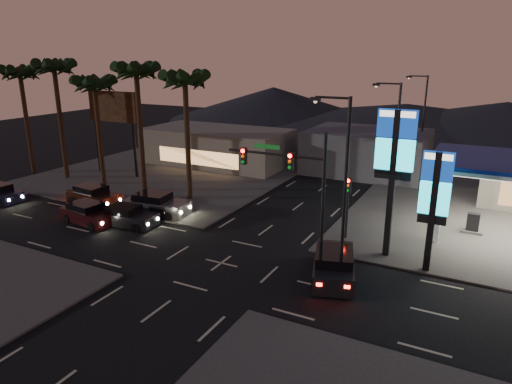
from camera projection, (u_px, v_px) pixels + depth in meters
The scene contains 26 objects.
ground at pixel (221, 263), 27.23m from camera, with size 140.00×140.00×0.00m, color black.
corner_lot_nw at pixel (171, 173), 47.86m from camera, with size 24.00×24.00×0.12m, color #47443F.
pylon_sign_tall at pixel (394, 155), 26.31m from camera, with size 2.20×0.35×9.00m.
pylon_sign_short at pixel (435, 194), 24.86m from camera, with size 1.60×0.35×7.00m.
traffic_signal_mast at pixel (294, 179), 25.75m from camera, with size 6.10×0.39×8.00m.
pedestal_signal at pixel (348, 198), 29.89m from camera, with size 0.32×0.39×4.30m.
streetlight_near at pixel (342, 181), 23.43m from camera, with size 2.14×0.25×10.00m.
streetlight_mid at pixel (393, 140), 34.48m from camera, with size 2.14×0.25×10.00m.
streetlight_far at pixel (421, 119), 46.38m from camera, with size 2.14×0.25×10.00m.
palm_a at pixel (185, 87), 36.55m from camera, with size 4.41×4.41×10.86m.
palm_b at pixel (137, 79), 38.60m from camera, with size 4.41×4.41×11.46m.
palm_c at pixel (95, 90), 41.12m from camera, with size 4.41×4.41×10.26m.
palm_d at pixel (55, 75), 42.96m from camera, with size 4.41×4.41×11.66m.
palm_e at pixel (21, 79), 45.32m from camera, with size 4.41×4.41×11.06m.
billboard at pixel (113, 113), 45.49m from camera, with size 6.00×0.30×8.50m.
building_far_west at pixel (217, 146), 51.52m from camera, with size 16.00×8.00×4.00m, color #726B5B.
building_far_mid at pixel (367, 152), 47.81m from camera, with size 12.00×9.00×4.40m, color #4C4C51.
hill_left at pixel (273, 103), 88.38m from camera, with size 40.00×40.00×6.00m, color black.
hill_right at pixel (506, 118), 70.88m from camera, with size 50.00×50.00×5.00m, color black.
hill_center at pixel (406, 116), 77.64m from camera, with size 60.00×60.00×4.00m, color black.
car_lane_a_front at pixel (127, 217), 33.08m from camera, with size 4.60×2.22×1.46m.
car_lane_a_mid at pixel (88, 214), 33.58m from camera, with size 4.81×2.42×1.52m.
car_lane_b_front at pixel (156, 205), 35.35m from camera, with size 5.35×2.65×1.69m.
car_lane_b_mid at pixel (150, 206), 35.49m from camera, with size 4.28×2.01×1.36m.
car_lane_b_rear at pixel (94, 196), 37.75m from camera, with size 5.03×2.46×1.59m.
suv_station at pixel (334, 265), 25.22m from camera, with size 3.55×5.49×1.71m.
Camera 1 is at (13.29, -21.09, 11.92)m, focal length 32.00 mm.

